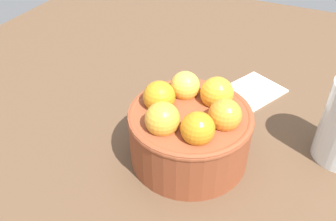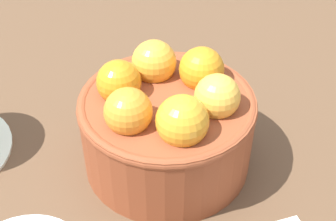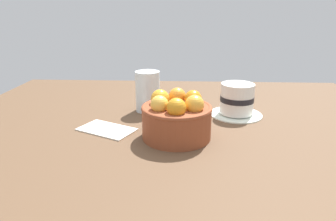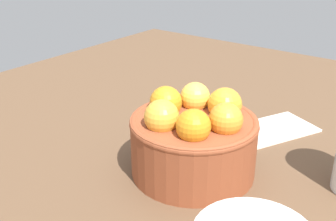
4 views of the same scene
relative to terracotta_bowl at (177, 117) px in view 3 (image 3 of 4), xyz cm
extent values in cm
cube|color=brown|center=(0.01, 0.00, -6.30)|extent=(117.17, 106.75, 3.27)
cylinder|color=brown|center=(0.01, 0.00, -1.10)|extent=(15.03, 15.03, 7.12)
torus|color=brown|center=(0.01, 0.00, 2.06)|extent=(15.23, 15.23, 1.00)
sphere|color=gold|center=(-3.69, 1.93, 3.53)|extent=(4.14, 4.14, 4.14)
sphere|color=#F7B844|center=(-3.51, -2.23, 3.53)|extent=(3.79, 3.79, 3.79)
sphere|color=orange|center=(0.18, -4.16, 3.53)|extent=(3.98, 3.98, 3.98)
sphere|color=gold|center=(3.70, -1.93, 3.53)|extent=(4.03, 4.03, 4.03)
sphere|color=orange|center=(3.52, 2.24, 3.53)|extent=(3.82, 3.82, 3.82)
sphere|color=orange|center=(-0.17, 4.16, 3.53)|extent=(3.86, 3.86, 3.86)
cylinder|color=white|center=(15.49, 15.24, -4.36)|extent=(13.75, 13.75, 0.60)
cylinder|color=white|center=(15.49, 15.24, -0.10)|extent=(8.63, 8.63, 7.92)
cylinder|color=black|center=(15.49, 15.24, -0.09)|extent=(8.79, 8.79, 1.43)
cylinder|color=silver|center=(-8.26, 17.68, 0.84)|extent=(6.67, 6.67, 11.00)
cube|color=white|center=(-16.34, 3.11, -4.36)|extent=(14.83, 12.32, 0.60)
camera|label=1|loc=(31.07, 11.64, 28.60)|focal=37.85mm
camera|label=2|loc=(-21.98, 20.96, 26.38)|focal=49.43mm
camera|label=3|loc=(1.12, -60.82, 22.36)|focal=32.07mm
camera|label=4|loc=(36.67, 23.85, 22.90)|focal=44.10mm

